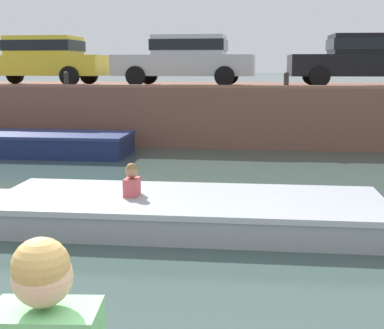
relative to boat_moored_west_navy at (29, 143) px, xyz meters
name	(u,v)px	position (x,y,z in m)	size (l,w,h in m)	color
ground_plane	(236,210)	(5.69, -4.99, -0.29)	(400.00, 400.00, 0.00)	#384C47
far_quay_wall	(248,111)	(5.69, 4.44, 0.57)	(60.00, 6.00, 1.71)	brown
far_wall_coping	(246,87)	(5.69, 1.56, 1.47)	(60.00, 0.24, 0.08)	#925F4C
boat_moored_west_navy	(29,143)	(0.00, 0.00, 0.00)	(5.82, 1.82, 0.58)	navy
motorboat_passing	(171,211)	(4.77, -5.94, -0.07)	(6.86, 2.06, 0.92)	#93999E
car_leftmost_yellow	(42,58)	(-1.00, 3.56, 2.27)	(4.39, 2.05, 1.54)	yellow
car_left_inner_silver	(186,58)	(3.75, 3.56, 2.27)	(4.45, 1.98, 1.54)	#B7BABC
car_centre_black	(363,58)	(9.13, 3.57, 2.27)	(4.30, 2.05, 1.54)	black
mooring_bollard_west	(66,79)	(0.49, 1.69, 1.67)	(0.15, 0.15, 0.45)	#2D2B28
mooring_bollard_mid	(286,79)	(6.78, 1.69, 1.67)	(0.15, 0.15, 0.45)	#2D2B28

